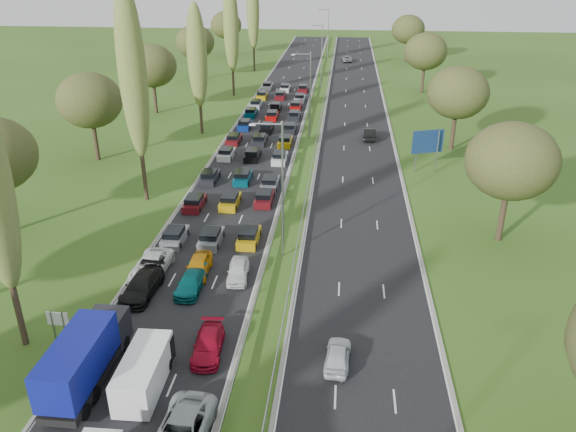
% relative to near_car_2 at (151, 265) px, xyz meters
% --- Properties ---
extents(ground, '(260.00, 260.00, 0.00)m').
position_rel_near_car_2_xyz_m(ground, '(10.44, 41.12, -0.77)').
color(ground, '#334E18').
rests_on(ground, ground).
extents(near_carriageway, '(10.50, 215.00, 0.04)m').
position_rel_near_car_2_xyz_m(near_carriageway, '(3.69, 43.62, -0.77)').
color(near_carriageway, black).
rests_on(near_carriageway, ground).
extents(far_carriageway, '(10.50, 215.00, 0.04)m').
position_rel_near_car_2_xyz_m(far_carriageway, '(17.19, 43.62, -0.77)').
color(far_carriageway, black).
rests_on(far_carriageway, ground).
extents(central_reservation, '(2.36, 215.00, 0.32)m').
position_rel_near_car_2_xyz_m(central_reservation, '(10.44, 43.62, -0.22)').
color(central_reservation, gray).
rests_on(central_reservation, ground).
extents(lamp_columns, '(0.18, 140.18, 12.00)m').
position_rel_near_car_2_xyz_m(lamp_columns, '(10.44, 39.12, 5.23)').
color(lamp_columns, gray).
rests_on(lamp_columns, ground).
extents(poplar_row, '(2.80, 127.80, 22.44)m').
position_rel_near_car_2_xyz_m(poplar_row, '(-5.56, 29.28, 11.61)').
color(poplar_row, '#2D2116').
rests_on(poplar_row, ground).
extents(woodland_left, '(8.00, 166.00, 11.10)m').
position_rel_near_car_2_xyz_m(woodland_left, '(-16.06, 23.74, 6.91)').
color(woodland_left, '#2D2116').
rests_on(woodland_left, ground).
extents(woodland_right, '(8.00, 153.00, 11.10)m').
position_rel_near_car_2_xyz_m(woodland_right, '(29.94, 27.78, 6.91)').
color(woodland_right, '#2D2116').
rests_on(woodland_right, ground).
extents(traffic_queue_fill, '(9.10, 69.60, 0.80)m').
position_rel_near_car_2_xyz_m(traffic_queue_fill, '(3.70, 38.65, -0.33)').
color(traffic_queue_fill, slate).
rests_on(traffic_queue_fill, ground).
extents(near_car_2, '(2.59, 5.46, 1.51)m').
position_rel_near_car_2_xyz_m(near_car_2, '(0.00, 0.00, 0.00)').
color(near_car_2, silver).
rests_on(near_car_2, near_carriageway).
extents(near_car_3, '(2.46, 5.46, 1.55)m').
position_rel_near_car_2_xyz_m(near_car_3, '(0.30, -3.15, 0.02)').
color(near_car_3, black).
rests_on(near_car_3, near_carriageway).
extents(near_car_7, '(1.91, 4.55, 1.31)m').
position_rel_near_car_2_xyz_m(near_car_7, '(3.88, -2.18, -0.10)').
color(near_car_7, '#054D4E').
rests_on(near_car_7, near_carriageway).
extents(near_car_8, '(1.95, 4.54, 1.53)m').
position_rel_near_car_2_xyz_m(near_car_8, '(3.87, 0.28, 0.01)').
color(near_car_8, '#C5820D').
rests_on(near_car_8, near_carriageway).
extents(near_car_10, '(2.99, 5.90, 1.60)m').
position_rel_near_car_2_xyz_m(near_car_10, '(7.33, -17.22, 0.05)').
color(near_car_10, '#A8AFB2').
rests_on(near_car_10, near_carriageway).
extents(near_car_11, '(2.18, 4.67, 1.32)m').
position_rel_near_car_2_xyz_m(near_car_11, '(7.00, -9.61, -0.09)').
color(near_car_11, '#A00921').
rests_on(near_car_11, near_carriageway).
extents(near_car_12, '(1.97, 4.20, 1.39)m').
position_rel_near_car_2_xyz_m(near_car_12, '(7.23, -0.06, -0.06)').
color(near_car_12, white).
rests_on(near_car_12, near_carriageway).
extents(far_car_0, '(1.84, 4.00, 1.33)m').
position_rel_near_car_2_xyz_m(far_car_0, '(15.50, -9.84, -0.09)').
color(far_car_0, silver).
rests_on(far_car_0, far_carriageway).
extents(far_car_1, '(1.94, 4.86, 1.57)m').
position_rel_near_car_2_xyz_m(far_car_1, '(19.05, 39.66, 0.03)').
color(far_car_1, black).
rests_on(far_car_1, far_carriageway).
extents(far_car_2, '(2.70, 5.30, 1.43)m').
position_rel_near_car_2_xyz_m(far_car_2, '(15.48, 104.78, -0.04)').
color(far_car_2, slate).
rests_on(far_car_2, far_carriageway).
extents(blue_lorry, '(2.41, 8.67, 3.66)m').
position_rel_near_car_2_xyz_m(blue_lorry, '(0.35, -13.02, 1.14)').
color(blue_lorry, black).
rests_on(blue_lorry, near_carriageway).
extents(white_van_rear, '(2.22, 5.67, 2.28)m').
position_rel_near_car_2_xyz_m(white_van_rear, '(3.92, -12.96, 0.39)').
color(white_van_rear, white).
rests_on(white_van_rear, near_carriageway).
extents(info_sign, '(1.50, 0.16, 2.10)m').
position_rel_near_car_2_xyz_m(info_sign, '(-3.46, -9.06, 0.60)').
color(info_sign, gray).
rests_on(info_sign, ground).
extents(direction_sign, '(3.80, 1.44, 5.20)m').
position_rel_near_car_2_xyz_m(direction_sign, '(25.34, 26.85, 2.80)').
color(direction_sign, gray).
rests_on(direction_sign, ground).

